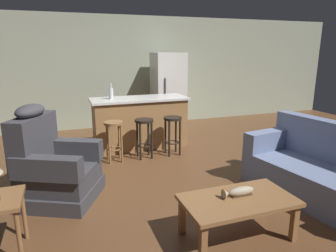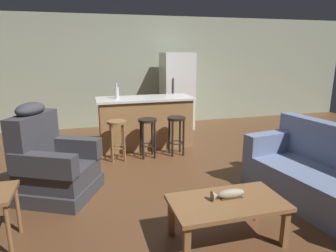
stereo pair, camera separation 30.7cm
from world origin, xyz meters
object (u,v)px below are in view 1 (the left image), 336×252
kitchen_island (140,122)px  bottle_tall_green (111,93)px  bar_stool_middle (144,131)px  coffee_table (238,204)px  recliner_near_lamp (53,167)px  fish_figurine (238,192)px  bar_stool_right (173,129)px  couch (325,174)px  bar_stool_left (114,134)px  refrigerator (168,91)px

kitchen_island → bottle_tall_green: size_ratio=6.22×
kitchen_island → bar_stool_middle: 0.64m
coffee_table → bottle_tall_green: bearing=102.4°
recliner_near_lamp → bottle_tall_green: size_ratio=4.15×
fish_figurine → kitchen_island: (-0.20, 3.09, 0.02)m
bar_stool_right → kitchen_island: bearing=124.5°
bottle_tall_green → kitchen_island: bearing=-2.0°
couch → bar_stool_left: couch is taller
coffee_table → couch: bearing=12.1°
kitchen_island → refrigerator: 1.61m
refrigerator → bar_stool_right: bearing=-107.3°
kitchen_island → couch: bearing=-60.2°
recliner_near_lamp → bar_stool_left: 1.42m
coffee_table → recliner_near_lamp: bearing=139.8°
couch → recliner_near_lamp: (-3.15, 1.13, 0.08)m
recliner_near_lamp → bar_stool_left: (0.93, 1.07, 0.05)m
couch → recliner_near_lamp: recliner_near_lamp is taller
kitchen_island → bottle_tall_green: (-0.52, 0.02, 0.58)m
bar_stool_middle → recliner_near_lamp: bearing=-143.6°
fish_figurine → couch: bearing=10.6°
couch → refrigerator: refrigerator is taller
recliner_near_lamp → bar_stool_middle: 1.80m
recliner_near_lamp → kitchen_island: (1.53, 1.70, 0.06)m
couch → bar_stool_middle: 2.78m
kitchen_island → refrigerator: (1.00, 1.20, 0.40)m
fish_figurine → bar_stool_left: bar_stool_left is taller
kitchen_island → bar_stool_right: bearing=-55.5°
recliner_near_lamp → refrigerator: 3.87m
couch → bar_stool_middle: couch is taller
couch → refrigerator: (-0.62, 4.03, 0.54)m
kitchen_island → bar_stool_left: 0.87m
bottle_tall_green → couch: bearing=-53.1°
fish_figurine → couch: size_ratio=0.17×
fish_figurine → couch: 1.45m
recliner_near_lamp → bar_stool_right: bearing=55.0°
kitchen_island → bottle_tall_green: 0.78m
fish_figurine → bar_stool_right: (0.23, 2.46, 0.01)m
fish_figurine → refrigerator: refrigerator is taller
couch → bottle_tall_green: 3.63m
bar_stool_middle → couch: bearing=-52.3°
bar_stool_left → bar_stool_middle: same height
bar_stool_middle → refrigerator: size_ratio=0.39×
kitchen_island → bar_stool_left: kitchen_island is taller
refrigerator → recliner_near_lamp: bearing=-131.2°
coffee_table → bottle_tall_green: 3.31m
bar_stool_middle → bar_stool_right: 0.52m
coffee_table → recliner_near_lamp: (-1.70, 1.44, 0.06)m
fish_figurine → kitchen_island: size_ratio=0.19×
bar_stool_left → refrigerator: size_ratio=0.39×
fish_figurine → kitchen_island: bearing=93.7°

